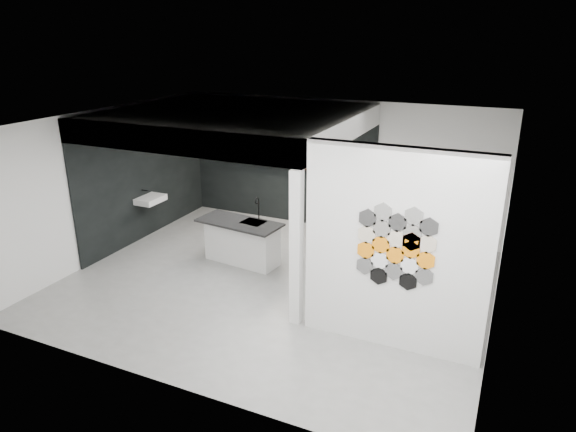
# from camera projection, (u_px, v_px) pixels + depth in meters

# --- Properties ---
(floor) EXTENTS (7.00, 6.00, 0.01)m
(floor) POSITION_uv_depth(u_px,v_px,m) (276.00, 283.00, 8.90)
(floor) COLOR slate
(partition_panel) EXTENTS (2.45, 0.15, 2.80)m
(partition_panel) POSITION_uv_depth(u_px,v_px,m) (395.00, 251.00, 6.71)
(partition_panel) COLOR silver
(partition_panel) RESTS_ON floor
(bay_clad_back) EXTENTS (4.40, 0.04, 2.35)m
(bay_clad_back) POSITION_uv_depth(u_px,v_px,m) (280.00, 170.00, 11.55)
(bay_clad_back) COLOR black
(bay_clad_back) RESTS_ON floor
(bay_clad_left) EXTENTS (0.04, 4.00, 2.35)m
(bay_clad_left) POSITION_uv_depth(u_px,v_px,m) (146.00, 181.00, 10.71)
(bay_clad_left) COLOR black
(bay_clad_left) RESTS_ON floor
(bulkhead) EXTENTS (4.40, 4.00, 0.40)m
(bulkhead) POSITION_uv_depth(u_px,v_px,m) (234.00, 122.00, 9.40)
(bulkhead) COLOR silver
(bulkhead) RESTS_ON corner_column
(corner_column) EXTENTS (0.16, 0.16, 2.35)m
(corner_column) POSITION_uv_depth(u_px,v_px,m) (296.00, 249.00, 7.33)
(corner_column) COLOR silver
(corner_column) RESTS_ON floor
(fascia_beam) EXTENTS (4.40, 0.16, 0.40)m
(fascia_beam) POSITION_uv_depth(u_px,v_px,m) (171.00, 141.00, 7.75)
(fascia_beam) COLOR silver
(fascia_beam) RESTS_ON corner_column
(wall_basin) EXTENTS (0.40, 0.60, 0.12)m
(wall_basin) POSITION_uv_depth(u_px,v_px,m) (151.00, 199.00, 10.56)
(wall_basin) COLOR silver
(wall_basin) RESTS_ON bay_clad_left
(display_shelf) EXTENTS (3.00, 0.15, 0.04)m
(display_shelf) POSITION_uv_depth(u_px,v_px,m) (282.00, 166.00, 11.38)
(display_shelf) COLOR black
(display_shelf) RESTS_ON bay_clad_back
(kitchen_island) EXTENTS (1.64, 0.87, 1.27)m
(kitchen_island) POSITION_uv_depth(u_px,v_px,m) (242.00, 241.00, 9.57)
(kitchen_island) COLOR silver
(kitchen_island) RESTS_ON floor
(stockpot) EXTENTS (0.21, 0.21, 0.15)m
(stockpot) POSITION_uv_depth(u_px,v_px,m) (230.00, 156.00, 11.87)
(stockpot) COLOR black
(stockpot) RESTS_ON display_shelf
(kettle) EXTENTS (0.21, 0.21, 0.15)m
(kettle) POSITION_uv_depth(u_px,v_px,m) (334.00, 167.00, 10.88)
(kettle) COLOR black
(kettle) RESTS_ON display_shelf
(glass_bowl) EXTENTS (0.18, 0.18, 0.10)m
(glass_bowl) POSITION_uv_depth(u_px,v_px,m) (340.00, 169.00, 10.83)
(glass_bowl) COLOR gray
(glass_bowl) RESTS_ON display_shelf
(glass_vase) EXTENTS (0.13, 0.13, 0.15)m
(glass_vase) POSITION_uv_depth(u_px,v_px,m) (340.00, 168.00, 10.82)
(glass_vase) COLOR gray
(glass_vase) RESTS_ON display_shelf
(bottle_dark) EXTENTS (0.08, 0.08, 0.18)m
(bottle_dark) POSITION_uv_depth(u_px,v_px,m) (273.00, 160.00, 11.43)
(bottle_dark) COLOR black
(bottle_dark) RESTS_ON display_shelf
(utensil_cup) EXTENTS (0.10, 0.10, 0.09)m
(utensil_cup) POSITION_uv_depth(u_px,v_px,m) (260.00, 160.00, 11.57)
(utensil_cup) COLOR black
(utensil_cup) RESTS_ON display_shelf
(hex_tile_cluster) EXTENTS (1.04, 0.02, 1.16)m
(hex_tile_cluster) POSITION_uv_depth(u_px,v_px,m) (396.00, 247.00, 6.58)
(hex_tile_cluster) COLOR black
(hex_tile_cluster) RESTS_ON partition_panel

